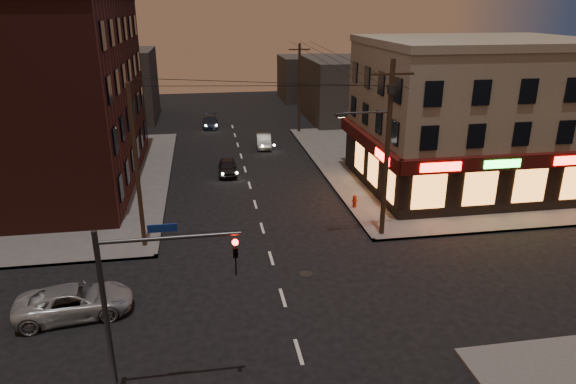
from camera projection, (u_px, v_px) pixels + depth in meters
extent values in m
plane|color=black|center=(283.00, 298.00, 23.78)|extent=(120.00, 120.00, 0.00)
cube|color=#514F4C|center=(455.00, 162.00, 44.15)|extent=(24.00, 28.00, 0.15)
cube|color=#514F4C|center=(7.00, 184.00, 38.55)|extent=(24.00, 28.00, 0.15)
cube|color=gray|center=(472.00, 117.00, 37.00)|extent=(15.00, 12.00, 10.00)
cube|color=gray|center=(482.00, 42.00, 35.20)|extent=(15.20, 12.20, 0.50)
cube|color=black|center=(512.00, 187.00, 32.62)|extent=(15.12, 0.25, 3.40)
cube|color=black|center=(370.00, 166.00, 36.98)|extent=(0.25, 12.12, 3.40)
cube|color=#3C0C09|center=(519.00, 162.00, 31.73)|extent=(15.60, 0.50, 0.90)
cube|color=#3C0C09|center=(368.00, 142.00, 36.31)|extent=(0.50, 12.60, 0.90)
cube|color=#FF140C|center=(441.00, 167.00, 30.65)|extent=(2.60, 0.06, 0.55)
cube|color=#FF140C|center=(573.00, 160.00, 32.02)|extent=(2.60, 0.06, 0.55)
cube|color=#26FF3F|center=(502.00, 164.00, 31.28)|extent=(2.40, 0.06, 0.50)
cube|color=#FF140C|center=(382.00, 157.00, 32.75)|extent=(0.06, 2.60, 0.55)
cube|color=#FF9038|center=(505.00, 187.00, 32.36)|extent=(12.40, 0.08, 2.20)
cube|color=#FF9038|center=(373.00, 169.00, 35.99)|extent=(0.08, 8.40, 2.20)
cube|color=#421A15|center=(42.00, 95.00, 36.84)|extent=(12.00, 20.00, 13.00)
cube|color=#3F3D3A|center=(350.00, 89.00, 59.95)|extent=(10.00, 12.00, 7.00)
cube|color=#3F3D3A|center=(115.00, 85.00, 59.28)|extent=(9.00, 10.00, 8.00)
cube|color=#3F3D3A|center=(309.00, 78.00, 72.77)|extent=(8.00, 8.00, 6.00)
cylinder|color=#382619|center=(387.00, 151.00, 28.44)|extent=(0.28, 0.28, 10.00)
cube|color=#382619|center=(392.00, 74.00, 27.00)|extent=(2.40, 0.12, 0.12)
cylinder|color=#333538|center=(391.00, 89.00, 27.27)|extent=(0.44, 0.44, 0.50)
cylinder|color=#333538|center=(367.00, 112.00, 27.48)|extent=(2.60, 0.10, 0.10)
cube|color=#333538|center=(341.00, 115.00, 27.30)|extent=(0.60, 0.25, 0.18)
cube|color=#FFD88C|center=(341.00, 117.00, 27.33)|extent=(0.35, 0.15, 0.04)
cylinder|color=#382619|center=(299.00, 89.00, 52.88)|extent=(0.26, 0.26, 9.00)
cylinder|color=#382619|center=(137.00, 168.00, 27.15)|extent=(0.24, 0.24, 9.00)
cylinder|color=#333538|center=(107.00, 322.00, 16.47)|extent=(0.18, 0.18, 6.40)
cylinder|color=#333538|center=(170.00, 238.00, 15.85)|extent=(4.40, 0.12, 0.12)
imported|color=black|center=(235.00, 248.00, 16.33)|extent=(0.16, 0.20, 1.00)
sphere|color=#FF0C05|center=(235.00, 242.00, 16.13)|extent=(0.20, 0.20, 0.20)
cube|color=navy|center=(162.00, 228.00, 15.70)|extent=(0.90, 0.05, 0.25)
imported|color=#95999D|center=(75.00, 302.00, 22.24)|extent=(5.13, 2.88, 1.35)
imported|color=black|center=(228.00, 167.00, 40.82)|extent=(1.59, 3.63, 1.22)
imported|color=#63615C|center=(264.00, 141.00, 48.68)|extent=(1.66, 3.90, 1.25)
imported|color=black|center=(210.00, 122.00, 56.66)|extent=(1.81, 4.22, 1.21)
cylinder|color=#9C220E|center=(354.00, 202.00, 33.91)|extent=(0.27, 0.27, 0.68)
sphere|color=#9C220E|center=(355.00, 197.00, 33.79)|extent=(0.27, 0.27, 0.27)
cylinder|color=#9C220E|center=(355.00, 200.00, 33.87)|extent=(0.38, 0.17, 0.14)
cylinder|color=#9C220E|center=(355.00, 200.00, 33.87)|extent=(0.17, 0.38, 0.14)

